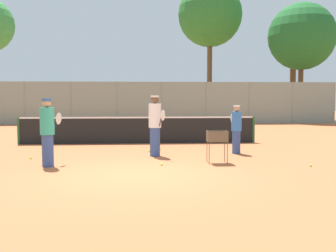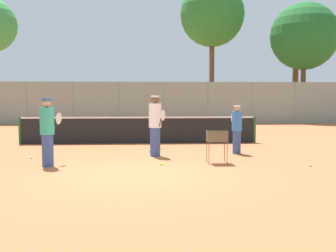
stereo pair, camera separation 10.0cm
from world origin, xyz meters
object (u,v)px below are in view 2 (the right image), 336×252
(tennis_net, at_px, (139,130))
(player_yellow_shirt, at_px, (237,129))
(ball_cart, at_px, (217,139))
(player_white_outfit, at_px, (155,125))
(player_red_cap, at_px, (47,131))

(tennis_net, xyz_separation_m, player_yellow_shirt, (3.22, -3.00, 0.27))
(player_yellow_shirt, xyz_separation_m, ball_cart, (-1.00, -1.81, -0.14))
(tennis_net, distance_m, player_yellow_shirt, 4.41)
(player_yellow_shirt, bearing_deg, player_white_outfit, 93.90)
(tennis_net, height_order, player_yellow_shirt, player_yellow_shirt)
(tennis_net, relative_size, player_red_cap, 5.19)
(player_red_cap, bearing_deg, player_yellow_shirt, -48.90)
(player_white_outfit, xyz_separation_m, player_yellow_shirt, (2.69, 0.37, -0.16))
(player_white_outfit, xyz_separation_m, player_red_cap, (-2.93, -1.66, -0.04))
(ball_cart, bearing_deg, tennis_net, 114.80)
(player_white_outfit, height_order, player_yellow_shirt, player_white_outfit)
(player_red_cap, bearing_deg, tennis_net, -4.19)
(player_red_cap, bearing_deg, ball_cart, -66.00)
(tennis_net, xyz_separation_m, ball_cart, (2.22, -4.81, 0.13))
(player_red_cap, height_order, player_yellow_shirt, player_red_cap)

